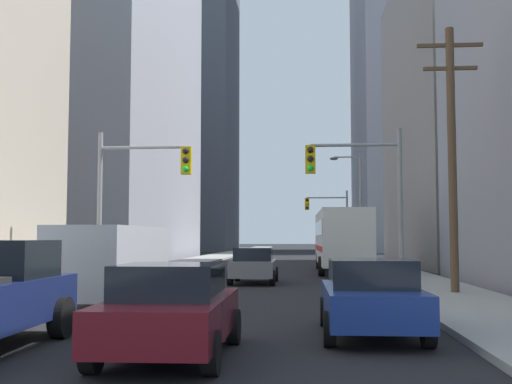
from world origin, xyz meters
TOP-DOWN VIEW (x-y plane):
  - sidewalk_left at (-6.78, 50.00)m, footprint 3.41×160.00m
  - sidewalk_right at (6.78, 50.00)m, footprint 3.41×160.00m
  - city_bus at (4.13, 33.16)m, footprint 2.70×11.54m
  - cargo_van_silver at (-3.25, 14.80)m, footprint 2.16×5.25m
  - sedan_maroon at (0.02, 7.57)m, footprint 1.95×4.23m
  - sedan_blue at (3.50, 10.10)m, footprint 1.95×4.22m
  - sedan_grey at (-0.04, 24.51)m, footprint 1.95×4.22m
  - traffic_signal_near_left at (-4.14, 20.94)m, footprint 3.63×0.44m
  - traffic_signal_near_right at (4.17, 20.94)m, footprint 3.58×0.44m
  - traffic_signal_far_right at (4.11, 52.08)m, footprint 3.69×0.44m
  - utility_pole_right at (7.12, 18.90)m, footprint 2.20×0.28m
  - street_lamp_right at (5.47, 39.44)m, footprint 2.08×0.32m
  - building_left_mid_office at (-21.78, 51.25)m, footprint 25.06×27.56m
  - building_left_far_tower at (-20.12, 92.31)m, footprint 22.45×18.56m
  - building_right_far_highrise at (20.48, 91.77)m, footprint 21.23×28.47m

SIDE VIEW (x-z plane):
  - sidewalk_left at x=-6.78m, z-range 0.00..0.15m
  - sidewalk_right at x=6.78m, z-range 0.00..0.15m
  - sedan_maroon at x=0.02m, z-range 0.01..1.53m
  - sedan_blue at x=3.50m, z-range 0.01..1.53m
  - sedan_grey at x=-0.04m, z-range 0.01..1.53m
  - cargo_van_silver at x=-3.25m, z-range 0.16..2.42m
  - city_bus at x=4.13m, z-range 0.23..3.63m
  - traffic_signal_near_right at x=4.17m, z-range 1.03..7.03m
  - traffic_signal_near_left at x=-4.14m, z-range 1.04..7.04m
  - traffic_signal_far_right at x=4.11m, z-range 1.04..7.04m
  - street_lamp_right at x=5.47m, z-range 0.75..8.25m
  - utility_pole_right at x=7.12m, z-range 0.27..9.35m
  - building_left_mid_office at x=-21.78m, z-range 0.00..29.79m
  - building_right_far_highrise at x=20.48m, z-range 0.00..62.88m
  - building_left_far_tower at x=-20.12m, z-range 0.00..71.67m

